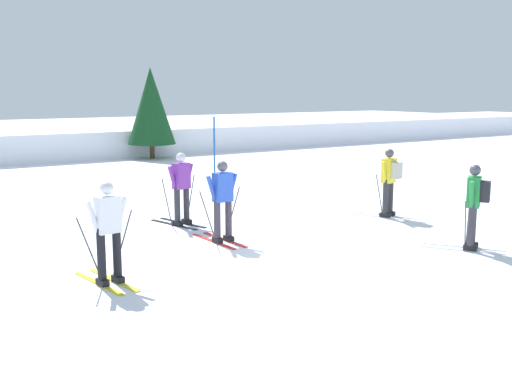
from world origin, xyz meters
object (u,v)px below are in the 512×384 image
skier_white (108,230)px  trail_marker_pole (214,145)px  skier_green (474,203)px  skier_blue (222,199)px  conifer_far_left (151,106)px  skier_yellow (389,179)px  skier_purple (181,187)px

skier_white → trail_marker_pole: trail_marker_pole is taller
skier_green → skier_white: size_ratio=1.00×
skier_white → skier_blue: bearing=25.5°
conifer_far_left → skier_yellow: bearing=-92.2°
skier_green → conifer_far_left: (1.55, 18.79, 1.45)m
trail_marker_pole → skier_white: bearing=-127.1°
skier_green → skier_blue: size_ratio=1.00×
skier_blue → skier_yellow: same height
skier_yellow → conifer_far_left: (0.60, 15.57, 1.45)m
skier_white → skier_green: bearing=-15.2°
skier_purple → skier_blue: bearing=-91.4°
skier_blue → skier_green: bearing=-40.5°
skier_yellow → conifer_far_left: bearing=87.8°
skier_yellow → conifer_far_left: size_ratio=0.41×
skier_green → trail_marker_pole: size_ratio=0.80×
skier_purple → skier_white: same height
trail_marker_pole → skier_purple: bearing=-124.7°
skier_purple → skier_blue: 1.98m
skier_green → skier_yellow: (0.95, 3.22, 0.00)m
skier_purple → skier_blue: (-0.05, -1.97, -0.00)m
skier_purple → conifer_far_left: 14.64m
skier_white → trail_marker_pole: (8.13, 10.76, 0.16)m
skier_purple → trail_marker_pole: 8.97m
skier_yellow → skier_blue: bearing=179.5°
trail_marker_pole → conifer_far_left: bearing=87.9°
skier_white → skier_blue: (2.98, 1.42, -0.00)m
skier_blue → trail_marker_pole: 10.67m
skier_yellow → trail_marker_pole: (0.37, 9.39, 0.12)m
trail_marker_pole → conifer_far_left: conifer_far_left is taller
conifer_far_left → trail_marker_pole: bearing=-92.1°
skier_purple → skier_white: size_ratio=1.00×
skier_white → skier_blue: same height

